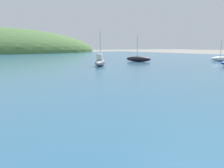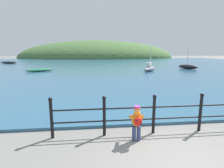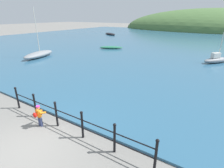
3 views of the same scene
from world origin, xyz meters
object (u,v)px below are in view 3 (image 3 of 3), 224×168
Objects in this scene: boat_mid_harbor at (110,34)px; boat_white_sailboat at (111,47)px; boat_twin_mast at (216,60)px; boat_blue_hull at (39,54)px; child_in_coat at (39,114)px.

boat_white_sailboat is at bearing -56.53° from boat_mid_harbor.
boat_blue_hull is at bearing -155.02° from boat_twin_mast.
boat_twin_mast is (13.37, -1.09, 0.17)m from boat_white_sailboat.
boat_mid_harbor is at bearing 105.10° from boat_blue_hull.
boat_twin_mast is at bearing 70.52° from child_in_coat.
boat_twin_mast is 19.12m from boat_blue_hull.
boat_mid_harbor is 26.54m from boat_blue_hull.
child_in_coat reaches higher than boat_mid_harbor.
child_in_coat is at bearing -36.02° from boat_blue_hull.
boat_twin_mast is (24.24, -17.55, 0.14)m from boat_mid_harbor.
boat_white_sailboat is 0.67× the size of boat_mid_harbor.
boat_mid_harbor reaches higher than boat_white_sailboat.
child_in_coat is 14.24m from boat_blue_hull.
boat_mid_harbor is 1.64× the size of boat_twin_mast.
boat_white_sailboat is at bearing 113.28° from child_in_coat.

